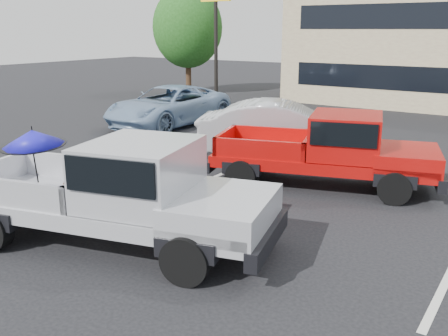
{
  "coord_description": "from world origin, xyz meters",
  "views": [
    {
      "loc": [
        3.94,
        -6.36,
        3.65
      ],
      "look_at": [
        -0.71,
        0.66,
        1.3
      ],
      "focal_mm": 40.0,
      "sensor_mm": 36.0,
      "label": 1
    }
  ],
  "objects": [
    {
      "name": "motel_sign",
      "position": [
        -10.0,
        14.0,
        4.65
      ],
      "size": [
        1.6,
        0.22,
        6.0
      ],
      "color": "black",
      "rests_on": "ground"
    },
    {
      "name": "red_pickup",
      "position": [
        -0.11,
        4.6,
        0.97
      ],
      "size": [
        5.68,
        3.3,
        1.77
      ],
      "rotation": [
        0.0,
        0.0,
        0.29
      ],
      "color": "black",
      "rests_on": "ground"
    },
    {
      "name": "silver_sedan",
      "position": [
        -2.49,
        6.5,
        0.82
      ],
      "size": [
        5.25,
        3.59,
        1.64
      ],
      "primitive_type": "imported",
      "rotation": [
        0.0,
        0.0,
        1.99
      ],
      "color": "#ABAFB3",
      "rests_on": "ground"
    },
    {
      "name": "ground",
      "position": [
        0.0,
        0.0,
        0.0
      ],
      "size": [
        90.0,
        90.0,
        0.0
      ],
      "primitive_type": "plane",
      "color": "black",
      "rests_on": "ground"
    },
    {
      "name": "blue_suv",
      "position": [
        -8.54,
        8.59,
        0.76
      ],
      "size": [
        2.69,
        5.55,
        1.52
      ],
      "primitive_type": "imported",
      "rotation": [
        0.0,
        0.0,
        -0.03
      ],
      "color": "#7B98B8",
      "rests_on": "ground"
    },
    {
      "name": "silver_pickup",
      "position": [
        -1.83,
        -0.57,
        1.05
      ],
      "size": [
        6.0,
        3.29,
        2.06
      ],
      "rotation": [
        0.0,
        0.0,
        0.25
      ],
      "color": "black",
      "rests_on": "ground"
    },
    {
      "name": "tree_left",
      "position": [
        -14.0,
        17.0,
        3.73
      ],
      "size": [
        3.96,
        3.96,
        6.02
      ],
      "color": "#332114",
      "rests_on": "ground"
    },
    {
      "name": "stripe_left",
      "position": [
        -3.0,
        2.0,
        0.0
      ],
      "size": [
        0.12,
        5.0,
        0.01
      ],
      "primitive_type": "cube",
      "color": "silver",
      "rests_on": "ground"
    }
  ]
}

